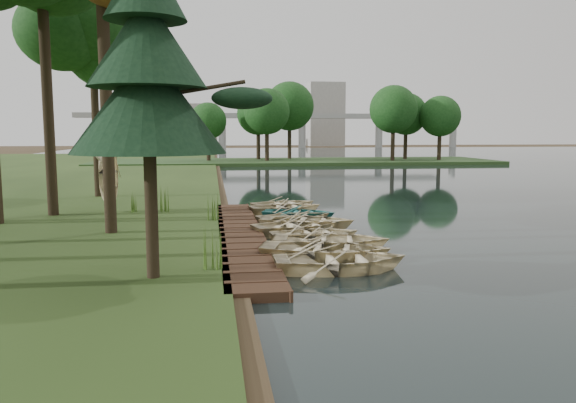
{
  "coord_description": "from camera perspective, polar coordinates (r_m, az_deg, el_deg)",
  "views": [
    {
      "loc": [
        -2.62,
        -20.48,
        3.97
      ],
      "look_at": [
        0.19,
        0.25,
        1.38
      ],
      "focal_mm": 35.0,
      "sensor_mm": 36.0,
      "label": 1
    }
  ],
  "objects": [
    {
      "name": "reeds_2",
      "position": [
        26.84,
        -15.11,
        -0.1
      ],
      "size": [
        0.6,
        0.6,
        0.87
      ],
      "primitive_type": "cone",
      "color": "#3F661E",
      "rests_on": "bank"
    },
    {
      "name": "rowboat_1",
      "position": [
        17.32,
        3.79,
        -4.62
      ],
      "size": [
        4.64,
        3.87,
        0.83
      ],
      "primitive_type": "imported",
      "rotation": [
        0.0,
        0.0,
        1.28
      ],
      "color": "beige",
      "rests_on": "water"
    },
    {
      "name": "rowboat_8",
      "position": [
        27.17,
        -0.21,
        -0.44
      ],
      "size": [
        3.94,
        3.12,
        0.73
      ],
      "primitive_type": "imported",
      "rotation": [
        0.0,
        0.0,
        1.75
      ],
      "color": "beige",
      "rests_on": "water"
    },
    {
      "name": "boardwalk",
      "position": [
        20.86,
        -4.8,
        -3.51
      ],
      "size": [
        1.6,
        16.0,
        0.3
      ],
      "primitive_type": "cube",
      "color": "#382215",
      "rests_on": "ground"
    },
    {
      "name": "rowboat_2",
      "position": [
        18.8,
        4.39,
        -3.74
      ],
      "size": [
        4.37,
        3.52,
        0.81
      ],
      "primitive_type": "imported",
      "rotation": [
        0.0,
        0.0,
        1.36
      ],
      "color": "beige",
      "rests_on": "water"
    },
    {
      "name": "rowboat_5",
      "position": [
        22.86,
        1.94,
        -1.8
      ],
      "size": [
        4.49,
        3.78,
        0.79
      ],
      "primitive_type": "imported",
      "rotation": [
        0.0,
        0.0,
        1.26
      ],
      "color": "beige",
      "rests_on": "water"
    },
    {
      "name": "ground",
      "position": [
        21.03,
        -0.43,
        -3.81
      ],
      "size": [
        300.0,
        300.0,
        0.0
      ],
      "primitive_type": "plane",
      "color": "#3D2F1D"
    },
    {
      "name": "stored_rowboat",
      "position": [
        27.16,
        -17.48,
        -0.31
      ],
      "size": [
        3.65,
        2.91,
        0.68
      ],
      "primitive_type": "imported",
      "rotation": [
        3.14,
        0.0,
        1.38
      ],
      "color": "beige",
      "rests_on": "bank"
    },
    {
      "name": "rowboat_0",
      "position": [
        16.01,
        5.37,
        -5.68
      ],
      "size": [
        3.84,
        2.76,
        0.79
      ],
      "primitive_type": "imported",
      "rotation": [
        0.0,
        0.0,
        1.56
      ],
      "color": "beige",
      "rests_on": "water"
    },
    {
      "name": "peninsula",
      "position": [
        71.38,
        0.85,
        4.06
      ],
      "size": [
        50.0,
        14.0,
        0.45
      ],
      "primitive_type": "cube",
      "color": "#29451E",
      "rests_on": "ground"
    },
    {
      "name": "rowboat_4",
      "position": [
        21.79,
        1.24,
        -2.25
      ],
      "size": [
        4.39,
        3.65,
        0.78
      ],
      "primitive_type": "imported",
      "rotation": [
        0.0,
        0.0,
        1.85
      ],
      "color": "beige",
      "rests_on": "water"
    },
    {
      "name": "rowboat_3",
      "position": [
        20.3,
        2.79,
        -3.1
      ],
      "size": [
        3.49,
        2.66,
        0.68
      ],
      "primitive_type": "imported",
      "rotation": [
        0.0,
        0.0,
        1.67
      ],
      "color": "beige",
      "rests_on": "water"
    },
    {
      "name": "reeds_0",
      "position": [
        15.28,
        -7.74,
        -4.91
      ],
      "size": [
        0.6,
        0.6,
        1.03
      ],
      "primitive_type": "cone",
      "color": "#3F661E",
      "rests_on": "bank"
    },
    {
      "name": "rowboat_9",
      "position": [
        28.65,
        -0.4,
        -0.09
      ],
      "size": [
        3.92,
        3.26,
        0.7
      ],
      "primitive_type": "imported",
      "rotation": [
        0.0,
        0.0,
        1.85
      ],
      "color": "beige",
      "rests_on": "water"
    },
    {
      "name": "reeds_3",
      "position": [
        26.66,
        -12.52,
        0.16
      ],
      "size": [
        0.6,
        0.6,
        1.08
      ],
      "primitive_type": "cone",
      "color": "#3F661E",
      "rests_on": "bank"
    },
    {
      "name": "reeds_1",
      "position": [
        23.65,
        -7.61,
        -0.65
      ],
      "size": [
        0.6,
        0.6,
        1.04
      ],
      "primitive_type": "cone",
      "color": "#3F661E",
      "rests_on": "bank"
    },
    {
      "name": "pine_tree",
      "position": [
        14.42,
        -14.12,
        12.87
      ],
      "size": [
        3.8,
        3.8,
        8.24
      ],
      "color": "black",
      "rests_on": "bank"
    },
    {
      "name": "rowboat_7",
      "position": [
        25.43,
        1.1,
        -1.03
      ],
      "size": [
        3.89,
        3.31,
        0.68
      ],
      "primitive_type": "imported",
      "rotation": [
        0.0,
        0.0,
        1.23
      ],
      "color": "teal",
      "rests_on": "water"
    },
    {
      "name": "tree_6",
      "position": [
        34.3,
        -19.28,
        15.53
      ],
      "size": [
        4.95,
        4.95,
        11.12
      ],
      "color": "black",
      "rests_on": "bank"
    },
    {
      "name": "building_a",
      "position": [
        163.84,
        3.81,
        8.81
      ],
      "size": [
        10.0,
        8.0,
        18.0
      ],
      "primitive_type": "cube",
      "color": "#A5A5A0",
      "rests_on": "ground"
    },
    {
      "name": "far_trees",
      "position": [
        70.9,
        -1.84,
        9.05
      ],
      "size": [
        45.6,
        5.6,
        8.8
      ],
      "color": "black",
      "rests_on": "peninsula"
    },
    {
      "name": "building_b",
      "position": [
        165.51,
        -8.62,
        7.69
      ],
      "size": [
        8.0,
        8.0,
        12.0
      ],
      "primitive_type": "cube",
      "color": "#A5A5A0",
      "rests_on": "ground"
    },
    {
      "name": "bridge",
      "position": [
        141.31,
        -1.67,
        8.32
      ],
      "size": [
        95.9,
        4.0,
        8.6
      ],
      "color": "#A5A5A0",
      "rests_on": "ground"
    },
    {
      "name": "rowboat_6",
      "position": [
        24.25,
        0.73,
        -1.39
      ],
      "size": [
        3.94,
        3.28,
        0.7
      ],
      "primitive_type": "imported",
      "rotation": [
        0.0,
        0.0,
        1.85
      ],
      "color": "beige",
      "rests_on": "water"
    }
  ]
}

